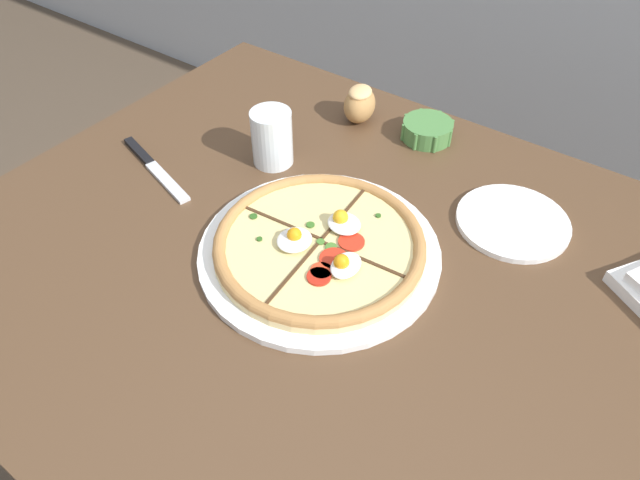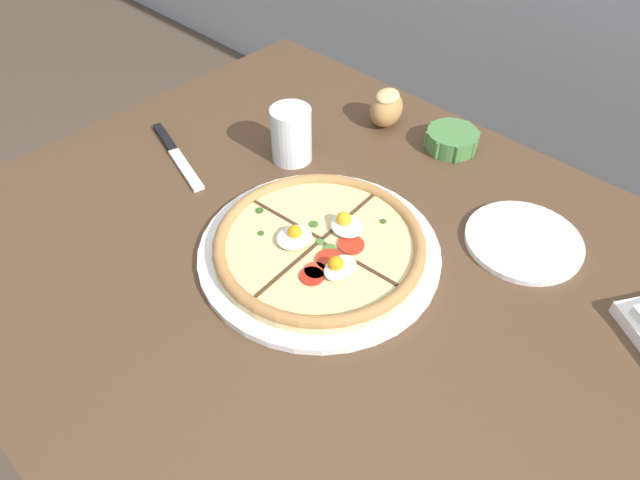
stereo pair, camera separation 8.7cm
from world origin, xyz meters
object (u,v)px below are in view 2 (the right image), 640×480
Objects in this scene: knife_main at (176,155)px; pizza at (320,246)px; dining_table at (333,306)px; ramekin_bowl at (452,139)px; water_glass at (291,137)px; side_saucer at (524,241)px; bread_piece_near at (387,107)px.

pizza is at bearing 16.64° from knife_main.
ramekin_bowl is at bearing 97.11° from dining_table.
dining_table is 0.32m from water_glass.
bread_piece_near is at bearing 163.08° from side_saucer.
side_saucer is at bearing -30.52° from ramekin_bowl.
bread_piece_near is (-0.16, 0.35, 0.02)m from pizza.
ramekin_bowl reaches higher than knife_main.
bread_piece_near reaches higher than ramekin_bowl.
pizza is 3.63× the size of water_glass.
knife_main is at bearing -137.33° from water_glass.
pizza is 1.67× the size of knife_main.
ramekin_bowl is at bearing 9.32° from bread_piece_near.
pizza is at bearing -87.48° from ramekin_bowl.
ramekin_bowl is (-0.02, 0.38, 0.00)m from pizza.
side_saucer is at bearing 38.67° from knife_main.
pizza reaches higher than ramekin_bowl.
pizza reaches higher than side_saucer.
dining_table is at bearing 16.40° from knife_main.
ramekin_bowl is 0.46× the size of knife_main.
dining_table is at bearing -2.63° from pizza.
water_glass is at bearing -104.14° from bread_piece_near.
side_saucer is at bearing 52.47° from dining_table.
ramekin_bowl is 0.14m from bread_piece_near.
pizza is at bearing 177.37° from dining_table.
knife_main is (-0.21, -0.36, -0.03)m from bread_piece_near.
water_glass reaches higher than knife_main.
ramekin_bowl is 0.57× the size of side_saucer.
ramekin_bowl is 0.27m from side_saucer.
side_saucer reaches higher than dining_table.
bread_piece_near is at bearing 75.38° from knife_main.
water_glass is at bearing 58.86° from knife_main.
bread_piece_near is at bearing -170.68° from ramekin_bowl.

